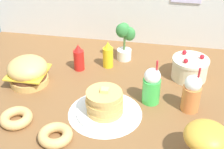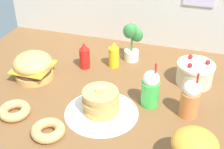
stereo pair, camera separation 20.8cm
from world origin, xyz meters
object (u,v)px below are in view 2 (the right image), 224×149
Objects in this scene: burger at (33,66)px; cream_soda_cup at (151,88)px; ketchup_bottle at (85,56)px; mustard_bottle at (114,55)px; donut_pink_glaze at (14,110)px; layer_cake at (195,73)px; orange_float_cup at (190,99)px; mushroom_stool at (194,147)px; potted_plant at (132,41)px; pancake_stack at (101,103)px; donut_chocolate at (48,130)px.

burger is 0.88× the size of cream_soda_cup.
ketchup_bottle is at bearing 39.04° from burger.
mustard_bottle is 1.08× the size of donut_pink_glaze.
ketchup_bottle is (-0.84, -0.03, 0.02)m from layer_cake.
orange_float_cup is at bearing -8.29° from cream_soda_cup.
layer_cake is 1.25× the size of ketchup_bottle.
layer_cake is at bearing 93.69° from mushroom_stool.
mustard_bottle is 0.76m from orange_float_cup.
orange_float_cup reaches higher than mushroom_stool.
orange_float_cup is at bearing -23.12° from ketchup_bottle.
ketchup_bottle is 0.23m from mustard_bottle.
potted_plant is at bearing 34.91° from ketchup_bottle.
mustard_bottle is (0.21, 0.08, 0.00)m from ketchup_bottle.
cream_soda_cup is at bearing 33.28° from pancake_stack.
mustard_bottle is 0.66× the size of potted_plant.
ketchup_bottle is at bearing 121.27° from pancake_stack.
mushroom_stool is (0.57, -1.00, -0.04)m from potted_plant.
orange_float_cup reaches higher than pancake_stack.
ketchup_bottle is (-0.30, 0.50, 0.02)m from pancake_stack.
cream_soda_cup is (0.89, -0.07, 0.03)m from burger.
burger is 1.33× the size of ketchup_bottle.
donut_pink_glaze is (-1.05, -0.32, -0.09)m from orange_float_cup.
pancake_stack reaches higher than donut_chocolate.
ketchup_bottle is at bearing 151.18° from cream_soda_cup.
donut_chocolate is (0.38, -0.53, -0.07)m from burger.
layer_cake is at bearing -5.14° from mustard_bottle.
mushroom_stool is (0.06, -0.42, 0.01)m from orange_float_cup.
donut_chocolate is 0.83m from mushroom_stool.
mushroom_stool reaches higher than layer_cake.
layer_cake is 1.34× the size of donut_chocolate.
burger is 0.62m from mustard_bottle.
donut_pink_glaze is (-0.43, -0.76, -0.07)m from mustard_bottle.
potted_plant reaches higher than orange_float_cup.
potted_plant reaches higher than pancake_stack.
donut_chocolate is at bearing -138.07° from cream_soda_cup.
donut_pink_glaze is 0.61× the size of potted_plant.
ketchup_bottle reaches higher than burger.
burger is 0.78× the size of pancake_stack.
layer_cake is 0.83× the size of orange_float_cup.
mustard_bottle is at bearing 128.24° from mushroom_stool.
layer_cake is 0.63m from mustard_bottle.
orange_float_cup reaches higher than mustard_bottle.
mustard_bottle reaches higher than layer_cake.
ketchup_bottle is 0.91m from orange_float_cup.
donut_pink_glaze is at bearing -163.15° from orange_float_cup.
mustard_bottle is at bearing 21.19° from ketchup_bottle.
ketchup_bottle is at bearing -178.21° from layer_cake.
ketchup_bottle is 0.91× the size of mushroom_stool.
cream_soda_cup reaches higher than burger.
pancake_stack is at bearing -164.79° from orange_float_cup.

